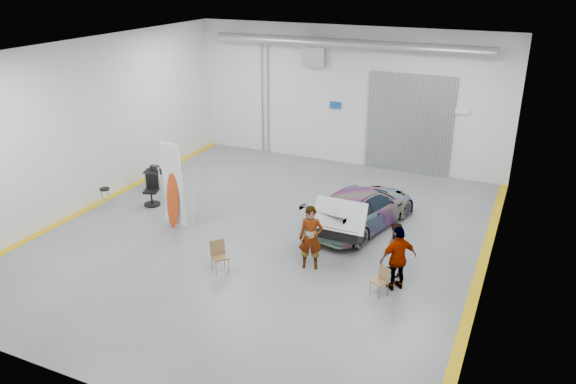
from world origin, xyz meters
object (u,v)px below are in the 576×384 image
at_px(person_c, 398,258).
at_px(surfboard_display, 174,192).
at_px(sedan_car, 362,207).
at_px(shop_stool, 106,198).
at_px(work_table, 158,171).
at_px(office_chair, 152,192).
at_px(folding_chair_far, 379,287).
at_px(person_a, 311,238).
at_px(person_b, 396,250).
at_px(folding_chair_near, 220,263).

relative_size(person_c, surfboard_display, 0.59).
height_order(sedan_car, shop_stool, sedan_car).
height_order(work_table, office_chair, office_chair).
xyz_separation_m(surfboard_display, folding_chair_far, (7.48, -1.25, -1.04)).
distance_m(person_a, work_table, 8.68).
bearing_deg(person_c, person_b, -113.74).
distance_m(surfboard_display, shop_stool, 3.46).
relative_size(shop_stool, office_chair, 0.66).
bearing_deg(sedan_car, person_b, 139.16).
bearing_deg(person_a, work_table, 139.55).
xyz_separation_m(shop_stool, office_chair, (1.41, 0.93, 0.13)).
relative_size(sedan_car, person_a, 2.48).
relative_size(surfboard_display, work_table, 2.53).
height_order(folding_chair_near, shop_stool, folding_chair_near).
height_order(folding_chair_far, shop_stool, folding_chair_far).
bearing_deg(folding_chair_far, sedan_car, 142.29).
height_order(folding_chair_near, work_table, folding_chair_near).
xyz_separation_m(sedan_car, person_a, (-0.50, -3.32, 0.27)).
bearing_deg(person_b, person_a, -120.94).
bearing_deg(folding_chair_near, person_c, -35.77).
height_order(person_b, surfboard_display, surfboard_display).
xyz_separation_m(sedan_car, surfboard_display, (-5.72, -2.70, 0.59)).
relative_size(person_b, surfboard_display, 0.50).
height_order(folding_chair_near, folding_chair_far, folding_chair_near).
xyz_separation_m(folding_chair_near, work_table, (-5.70, 4.70, 0.42)).
height_order(sedan_car, folding_chair_near, sedan_car).
bearing_deg(person_a, folding_chair_far, -32.88).
distance_m(folding_chair_far, office_chair, 9.72).
bearing_deg(office_chair, person_c, -30.96).
bearing_deg(folding_chair_near, shop_stool, 110.09).
relative_size(sedan_car, person_c, 2.58).
bearing_deg(surfboard_display, folding_chair_far, -0.79).
distance_m(surfboard_display, work_table, 3.95).
bearing_deg(folding_chair_near, surfboard_display, 96.47).
distance_m(person_a, folding_chair_far, 2.46).
bearing_deg(person_b, shop_stool, -137.29).
bearing_deg(shop_stool, work_table, 77.19).
bearing_deg(shop_stool, folding_chair_far, -8.28).
xyz_separation_m(person_c, folding_chair_near, (-4.89, -1.24, -0.64)).
xyz_separation_m(person_b, office_chair, (-9.49, 1.26, -0.30)).
height_order(sedan_car, person_c, person_c).
relative_size(folding_chair_near, office_chair, 0.82).
bearing_deg(shop_stool, sedan_car, 14.71).
distance_m(person_c, surfboard_display, 7.86).
height_order(sedan_car, work_table, sedan_car).
bearing_deg(person_b, folding_chair_far, -49.82).
xyz_separation_m(surfboard_display, work_table, (-2.77, 2.76, -0.58)).
xyz_separation_m(person_a, folding_chair_near, (-2.29, -1.32, -0.68)).
bearing_deg(person_c, person_a, -44.77).
bearing_deg(work_table, sedan_car, -0.42).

